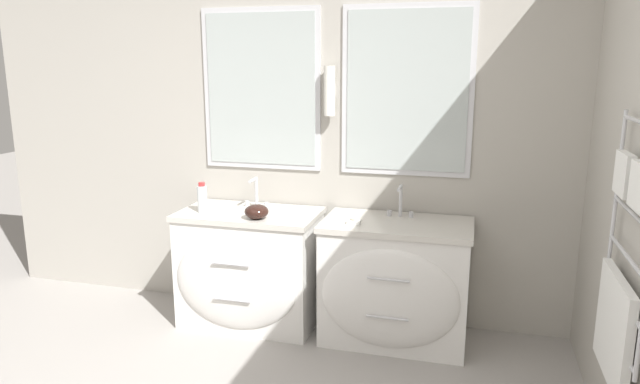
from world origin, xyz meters
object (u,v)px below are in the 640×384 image
object	(u,v)px
vanity_left	(249,267)
toiletry_bottle	(202,198)
vanity_right	(395,282)
amenity_bowl	(257,212)

from	to	relation	value
vanity_left	toiletry_bottle	distance (m)	0.56
vanity_right	toiletry_bottle	size ratio (longest dim) A/B	4.63
vanity_left	toiletry_bottle	world-z (taller)	toiletry_bottle
amenity_bowl	vanity_right	bearing A→B (deg)	7.62
vanity_left	vanity_right	distance (m)	0.98
vanity_left	amenity_bowl	world-z (taller)	amenity_bowl
vanity_left	amenity_bowl	size ratio (longest dim) A/B	6.04
vanity_right	vanity_left	bearing A→B (deg)	180.00
toiletry_bottle	amenity_bowl	size ratio (longest dim) A/B	1.30
toiletry_bottle	amenity_bowl	xyz separation A→B (m)	(0.41, -0.06, -0.05)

